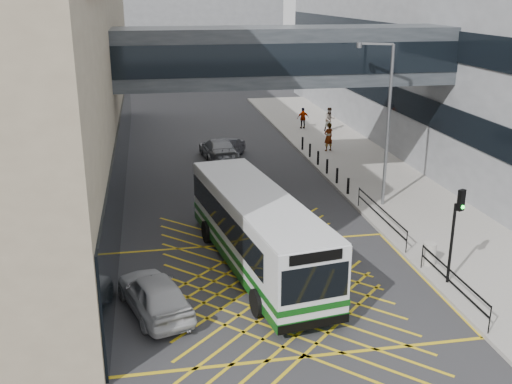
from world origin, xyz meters
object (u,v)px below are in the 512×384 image
car_silver (219,149)px  traffic_light (456,223)px  litter_bin (430,253)px  car_white (154,293)px  car_dark (228,148)px  pedestrian_a (328,137)px  street_lamp (385,116)px  bus (256,229)px  pedestrian_c (303,118)px  pedestrian_b (330,120)px

car_silver → traffic_light: traffic_light is taller
litter_bin → car_white: bearing=-171.4°
car_silver → car_dark: bearing=-155.3°
pedestrian_a → traffic_light: bearing=63.8°
car_white → traffic_light: bearing=161.8°
car_white → street_lamp: (11.83, 9.02, 4.12)m
street_lamp → bus: bearing=-117.2°
car_white → traffic_light: (11.13, -0.07, 1.88)m
bus → car_white: size_ratio=2.45×
car_dark → street_lamp: (6.50, -11.06, 4.16)m
car_silver → pedestrian_c: 11.17m
litter_bin → pedestrian_a: size_ratio=0.46×
bus → litter_bin: 7.14m
car_dark → pedestrian_c: bearing=-111.5°
car_white → litter_bin: (11.11, 1.68, -0.13)m
car_dark → pedestrian_b: size_ratio=2.37×
car_white → car_dark: 20.78m
car_white → street_lamp: street_lamp is taller
street_lamp → pedestrian_a: street_lamp is taller
car_white → street_lamp: 15.43m
traffic_light → pedestrian_c: bearing=62.4°
car_dark → pedestrian_a: size_ratio=2.28×
street_lamp → pedestrian_a: size_ratio=4.19×
car_dark → street_lamp: street_lamp is taller
traffic_light → pedestrian_b: 26.56m
litter_bin → pedestrian_a: (1.32, 18.56, 0.53)m
bus → pedestrian_c: bearing=62.4°
car_white → pedestrian_c: bearing=-132.2°
car_silver → street_lamp: (7.16, -10.69, 4.07)m
pedestrian_a → pedestrian_b: (1.93, 6.02, -0.04)m
street_lamp → car_white: bearing=-118.0°
car_dark → traffic_light: bearing=128.1°
car_white → pedestrian_b: pedestrian_b is taller
car_silver → pedestrian_c: bearing=-139.1°
traffic_light → street_lamp: size_ratio=0.46×
bus → car_white: (-4.18, -3.01, -0.94)m
car_dark → pedestrian_c: size_ratio=2.65×
street_lamp → pedestrian_c: street_lamp is taller
bus → pedestrian_a: size_ratio=5.80×
pedestrian_c → traffic_light: bearing=83.1°
traffic_light → street_lamp: 9.39m
car_silver → pedestrian_c: pedestrian_c is taller
litter_bin → pedestrian_a: 18.61m
litter_bin → car_silver: bearing=109.7°
litter_bin → pedestrian_c: pedestrian_c is taller
car_white → pedestrian_c: 30.35m
street_lamp → traffic_light: bearing=-69.7°
traffic_light → pedestrian_c: (1.41, 27.71, -1.62)m
pedestrian_c → pedestrian_a: bearing=85.2°
car_silver → litter_bin: car_silver is taller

